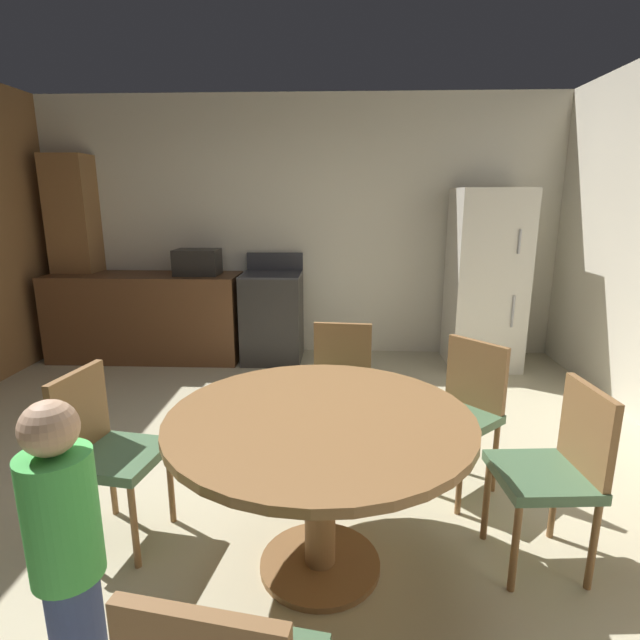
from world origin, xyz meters
name	(u,v)px	position (x,y,z in m)	size (l,w,h in m)	color
ground_plane	(255,513)	(0.00, 0.00, 0.00)	(14.00, 14.00, 0.00)	beige
wall_back	(299,228)	(0.00, 3.04, 1.35)	(5.75, 0.12, 2.70)	silver
kitchen_counter	(147,317)	(-1.59, 2.64, 0.45)	(1.97, 0.60, 0.90)	brown
pantry_column	(78,257)	(-2.35, 2.82, 1.05)	(0.44, 0.36, 2.10)	olive
oven_range	(273,316)	(-0.25, 2.64, 0.47)	(0.60, 0.60, 1.10)	#2D2B28
refrigerator	(485,279)	(1.89, 2.59, 0.88)	(0.68, 0.68, 1.76)	silver
microwave	(197,262)	(-1.01, 2.64, 1.03)	(0.44, 0.32, 0.26)	black
dining_table	(320,447)	(0.37, -0.38, 0.61)	(1.32, 1.32, 0.76)	olive
chair_northeast	(462,406)	(1.16, 0.33, 0.50)	(0.56, 0.56, 0.87)	olive
chair_east	(557,465)	(1.43, -0.30, 0.50)	(0.43, 0.43, 0.87)	olive
chair_west	(104,446)	(-0.68, -0.22, 0.50)	(0.46, 0.46, 0.87)	olive
chair_north	(341,383)	(0.46, 0.68, 0.50)	(0.43, 0.43, 0.87)	olive
person_child	(67,553)	(-0.40, -1.04, 0.58)	(0.31, 0.31, 1.09)	#3D4C84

